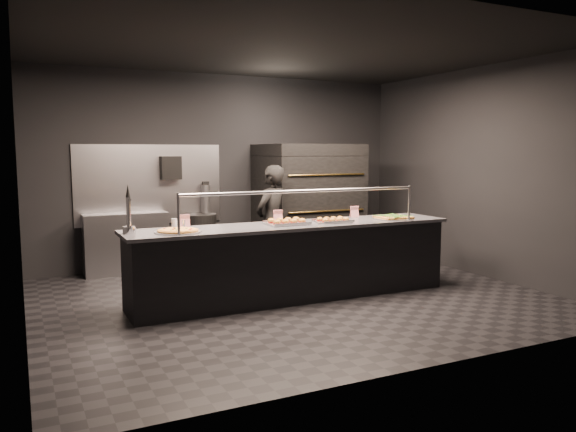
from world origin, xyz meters
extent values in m
plane|color=black|center=(0.00, 0.00, 0.00)|extent=(6.00, 6.00, 0.00)
plane|color=black|center=(0.00, 0.00, 3.00)|extent=(6.00, 6.00, 0.00)
cube|color=black|center=(0.00, 2.50, 1.50)|extent=(6.00, 0.04, 3.00)
cube|color=black|center=(0.00, -2.50, 1.50)|extent=(6.00, 0.04, 3.00)
cube|color=black|center=(-3.00, 0.00, 1.50)|extent=(0.04, 5.00, 3.00)
cube|color=black|center=(3.00, 0.00, 1.50)|extent=(0.04, 5.00, 3.00)
cube|color=#99999E|center=(-1.20, 2.48, 1.30)|extent=(2.20, 0.02, 1.20)
cube|color=black|center=(0.00, 0.00, 0.44)|extent=(4.00, 0.70, 0.88)
cube|color=#39393E|center=(0.00, 0.00, 0.90)|extent=(4.10, 0.78, 0.04)
cylinder|color=#99999E|center=(-1.50, -0.30, 1.15)|extent=(0.03, 0.03, 0.45)
cylinder|color=#99999E|center=(1.50, -0.30, 1.15)|extent=(0.03, 0.03, 0.45)
cylinder|color=#99999E|center=(0.00, -0.30, 1.34)|extent=(3.00, 0.04, 0.04)
cube|color=black|center=(1.20, 1.90, 0.30)|extent=(1.50, 1.15, 0.60)
cube|color=black|center=(1.20, 1.90, 0.90)|extent=(1.50, 1.20, 0.55)
cube|color=black|center=(1.20, 1.90, 1.45)|extent=(1.50, 1.20, 0.55)
cube|color=black|center=(1.20, 1.90, 1.82)|extent=(1.50, 1.20, 0.18)
cylinder|color=gold|center=(1.20, 1.28, 0.90)|extent=(1.30, 0.02, 0.02)
cylinder|color=gold|center=(1.20, 1.28, 1.45)|extent=(1.30, 0.02, 0.02)
cube|color=#99999E|center=(-1.60, 2.32, 0.45)|extent=(1.20, 0.35, 0.90)
cube|color=black|center=(-0.90, 2.39, 1.55)|extent=(0.30, 0.20, 0.35)
cylinder|color=#B2B2B7|center=(-0.35, 2.40, 1.05)|extent=(0.14, 0.14, 0.45)
cube|color=black|center=(-0.35, 2.40, 1.30)|extent=(0.10, 0.06, 0.06)
cylinder|color=silver|center=(-1.95, 0.05, 0.96)|extent=(0.14, 0.14, 0.08)
cylinder|color=silver|center=(-1.95, 0.05, 1.14)|extent=(0.05, 0.05, 0.35)
cylinder|color=silver|center=(-1.95, -0.03, 1.29)|extent=(0.02, 0.10, 0.02)
cone|color=black|center=(-1.95, 0.05, 1.38)|extent=(0.05, 0.05, 0.14)
cylinder|color=silver|center=(-1.45, -0.08, 0.93)|extent=(0.51, 0.51, 0.01)
cylinder|color=gold|center=(-1.45, -0.08, 0.94)|extent=(0.45, 0.45, 0.02)
cylinder|color=#ECA64D|center=(-1.45, -0.08, 0.95)|extent=(0.39, 0.39, 0.01)
cube|color=silver|center=(-0.10, -0.01, 0.93)|extent=(0.49, 0.36, 0.02)
ellipsoid|color=#BE7F28|center=(-0.27, -0.09, 0.97)|extent=(0.09, 0.09, 0.06)
ellipsoid|color=#BE7F28|center=(-0.27, 0.07, 0.97)|extent=(0.09, 0.09, 0.06)
ellipsoid|color=#BE7F28|center=(-0.16, -0.09, 0.97)|extent=(0.09, 0.09, 0.06)
ellipsoid|color=#BE7F28|center=(-0.16, 0.07, 0.97)|extent=(0.09, 0.09, 0.06)
ellipsoid|color=#BE7F28|center=(-0.05, -0.09, 0.97)|extent=(0.09, 0.09, 0.06)
ellipsoid|color=#BE7F28|center=(-0.05, 0.07, 0.97)|extent=(0.09, 0.09, 0.06)
ellipsoid|color=#BE7F28|center=(0.07, -0.09, 0.97)|extent=(0.09, 0.09, 0.06)
ellipsoid|color=#BE7F28|center=(0.07, 0.07, 0.97)|extent=(0.09, 0.09, 0.06)
cube|color=silver|center=(0.50, -0.09, 0.93)|extent=(0.50, 0.43, 0.02)
ellipsoid|color=#BE7F28|center=(0.35, -0.16, 0.96)|extent=(0.08, 0.08, 0.05)
ellipsoid|color=#BE7F28|center=(0.35, -0.02, 0.96)|extent=(0.08, 0.08, 0.05)
ellipsoid|color=#BE7F28|center=(0.45, -0.16, 0.96)|extent=(0.08, 0.08, 0.05)
ellipsoid|color=#BE7F28|center=(0.45, -0.02, 0.96)|extent=(0.08, 0.08, 0.05)
ellipsoid|color=#BE7F28|center=(0.55, -0.16, 0.96)|extent=(0.08, 0.08, 0.05)
ellipsoid|color=#BE7F28|center=(0.55, -0.02, 0.96)|extent=(0.08, 0.08, 0.05)
ellipsoid|color=#BE7F28|center=(0.64, -0.16, 0.96)|extent=(0.08, 0.08, 0.05)
ellipsoid|color=#BE7F28|center=(0.64, -0.02, 0.96)|extent=(0.08, 0.08, 0.05)
cylinder|color=silver|center=(1.40, -0.11, 0.93)|extent=(0.52, 0.52, 0.01)
cube|color=gold|center=(1.40, -0.11, 0.94)|extent=(0.42, 0.38, 0.02)
cube|color=#ECA64D|center=(1.40, -0.11, 0.95)|extent=(0.40, 0.35, 0.01)
cube|color=#3D912F|center=(1.40, -0.11, 0.96)|extent=(0.37, 0.33, 0.01)
cylinder|color=silver|center=(-1.40, 0.28, 0.97)|extent=(0.07, 0.07, 0.11)
cylinder|color=silver|center=(-1.29, 0.28, 0.96)|extent=(0.05, 0.05, 0.09)
cube|color=white|center=(-1.28, 0.28, 1.00)|extent=(0.12, 0.04, 0.15)
cube|color=white|center=(-0.08, 0.28, 1.00)|extent=(0.12, 0.04, 0.15)
cube|color=white|center=(1.05, 0.28, 1.00)|extent=(0.12, 0.04, 0.15)
cylinder|color=black|center=(-0.51, 2.19, 0.42)|extent=(0.51, 0.51, 0.84)
imported|color=black|center=(0.20, 1.11, 0.80)|extent=(0.70, 0.64, 1.61)
camera|label=1|loc=(-3.01, -6.05, 1.80)|focal=35.00mm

